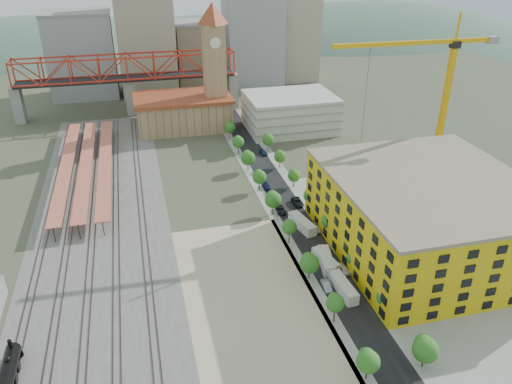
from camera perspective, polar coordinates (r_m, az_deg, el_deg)
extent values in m
plane|color=#474C38|center=(133.30, -1.84, -4.16)|extent=(400.00, 400.00, 0.00)
cube|color=#605E59|center=(146.83, -17.23, -2.30)|extent=(36.00, 165.00, 0.06)
cube|color=tan|center=(107.59, -0.24, -12.94)|extent=(28.00, 67.00, 0.06)
cube|color=black|center=(149.47, 2.91, -0.45)|extent=(12.00, 170.00, 0.06)
cube|color=gray|center=(148.11, 0.87, -0.69)|extent=(3.00, 170.00, 0.04)
cube|color=gray|center=(151.02, 4.91, -0.21)|extent=(3.00, 170.00, 0.04)
cube|color=gray|center=(133.67, 19.44, -5.79)|extent=(50.00, 90.00, 0.06)
cube|color=#382B23|center=(148.74, -22.87, -2.86)|extent=(0.12, 160.00, 0.18)
cube|color=#382B23|center=(148.48, -22.32, -2.81)|extent=(0.12, 160.00, 0.18)
cube|color=#382B23|center=(147.76, -20.59, -2.62)|extent=(0.12, 160.00, 0.18)
cube|color=#382B23|center=(147.56, -20.04, -2.56)|extent=(0.12, 160.00, 0.18)
cube|color=#382B23|center=(147.03, -18.28, -2.37)|extent=(0.12, 160.00, 0.18)
cube|color=#382B23|center=(146.88, -17.73, -2.31)|extent=(0.12, 160.00, 0.18)
cube|color=#382B23|center=(146.53, -15.96, -2.12)|extent=(0.12, 160.00, 0.18)
cube|color=#382B23|center=(146.45, -15.40, -2.05)|extent=(0.12, 160.00, 0.18)
cube|color=#382B23|center=(146.27, -13.24, -1.81)|extent=(0.12, 160.00, 0.18)
cube|color=#382B23|center=(146.25, -12.68, -1.75)|extent=(0.12, 160.00, 0.18)
cube|color=#DC6554|center=(171.04, -20.86, 2.89)|extent=(4.00, 80.00, 0.25)
cylinder|color=black|center=(171.81, -20.75, 2.29)|extent=(0.24, 0.24, 4.00)
cube|color=#DC6554|center=(170.32, -18.88, 3.13)|extent=(4.00, 80.00, 0.25)
cylinder|color=black|center=(171.10, -18.78, 2.52)|extent=(0.24, 0.24, 4.00)
cube|color=#DC6554|center=(169.81, -16.87, 3.37)|extent=(4.00, 80.00, 0.25)
cylinder|color=black|center=(170.60, -16.78, 2.76)|extent=(0.24, 0.24, 4.00)
cube|color=tan|center=(204.28, -8.31, 8.89)|extent=(36.00, 22.00, 12.00)
cube|color=brown|center=(202.35, -8.43, 10.64)|extent=(38.00, 24.00, 1.20)
cube|color=tan|center=(200.08, -4.72, 12.87)|extent=(8.00, 8.00, 40.00)
pyramid|color=brown|center=(195.05, -5.06, 20.86)|extent=(12.00, 12.00, 8.00)
cylinder|color=white|center=(193.11, -4.67, 16.61)|extent=(4.00, 0.30, 4.00)
cube|color=silver|center=(200.80, 3.91, 9.09)|extent=(34.00, 26.00, 14.00)
cube|color=gray|center=(229.70, -25.54, 8.98)|extent=(4.00, 6.00, 15.00)
cube|color=gray|center=(229.17, -2.69, 11.56)|extent=(4.00, 6.00, 15.00)
cube|color=gray|center=(224.98, -14.17, 10.47)|extent=(4.00, 6.00, 15.00)
cube|color=black|center=(222.90, -14.41, 12.44)|extent=(90.00, 9.00, 1.00)
cube|color=yellow|center=(127.67, 18.92, -2.62)|extent=(44.00, 50.00, 18.00)
cube|color=gray|center=(123.49, 19.57, 1.16)|extent=(44.60, 50.60, 0.80)
cube|color=#9EA0A3|center=(257.17, -19.26, 14.51)|extent=(30.00, 25.00, 38.00)
cube|color=#B2A58C|center=(250.22, -12.48, 16.67)|extent=(26.00, 22.00, 52.00)
cube|color=gray|center=(269.25, -6.48, 15.45)|extent=(24.00, 24.00, 30.00)
cube|color=#9EA0A3|center=(261.71, -0.38, 18.61)|extent=(28.00, 22.00, 60.00)
cube|color=#B2A58C|center=(274.34, 4.47, 17.24)|extent=(22.00, 20.00, 44.00)
cube|color=brown|center=(277.92, -9.73, 15.19)|extent=(20.00, 20.00, 26.00)
ellipsoid|color=#4C6B59|center=(399.90, -21.41, 5.24)|extent=(396.00, 216.00, 180.00)
ellipsoid|color=#4C6B59|center=(409.84, -4.07, 4.01)|extent=(484.00, 264.00, 220.00)
ellipsoid|color=#4C6B59|center=(437.06, 11.64, 8.11)|extent=(418.00, 228.00, 190.00)
cylinder|color=black|center=(100.32, -26.58, -18.20)|extent=(2.70, 12.97, 2.70)
cylinder|color=black|center=(102.92, -26.29, -15.32)|extent=(0.76, 0.76, 1.73)
sphere|color=black|center=(100.92, -26.54, -16.77)|extent=(1.08, 1.08, 1.08)
cone|color=black|center=(106.61, -25.71, -16.06)|extent=(2.81, 1.73, 2.81)
cube|color=#F2B00F|center=(157.35, 20.43, 7.61)|extent=(1.49, 1.49, 42.04)
cube|color=black|center=(152.02, 21.81, 15.39)|extent=(2.34, 2.34, 1.87)
cube|color=#F2B00F|center=(142.88, 15.68, 16.01)|extent=(35.52, 2.11, 1.12)
cube|color=#F2B00F|center=(155.01, 23.66, 15.62)|extent=(11.24, 1.43, 1.12)
cube|color=gray|center=(158.33, 25.37, 15.43)|extent=(2.87, 2.41, 1.87)
cube|color=#F2B00F|center=(151.28, 22.12, 17.11)|extent=(0.47, 0.47, 7.47)
cube|color=silver|center=(111.93, 9.96, -10.72)|extent=(3.15, 9.98, 2.69)
cube|color=silver|center=(119.95, 7.92, -7.71)|extent=(3.95, 9.25, 2.46)
cube|color=silver|center=(119.54, 8.00, -7.79)|extent=(4.44, 10.09, 2.67)
cube|color=silver|center=(133.04, 5.29, -3.64)|extent=(4.85, 10.51, 2.78)
imported|color=#A5A4AA|center=(112.96, 8.05, -10.55)|extent=(1.78, 4.40, 1.42)
imported|color=black|center=(140.46, 2.85, -2.08)|extent=(2.51, 5.17, 1.42)
imported|color=#1A1E4D|center=(153.72, 1.18, 0.69)|extent=(2.19, 4.82, 1.37)
imported|color=white|center=(118.40, 9.95, -8.67)|extent=(2.43, 4.83, 1.58)
imported|color=gray|center=(132.71, 6.79, -4.14)|extent=(1.55, 4.40, 1.45)
imported|color=black|center=(144.74, 4.76, -1.16)|extent=(2.71, 5.73, 1.58)
imported|color=navy|center=(177.91, 0.85, 4.53)|extent=(2.58, 5.03, 1.40)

